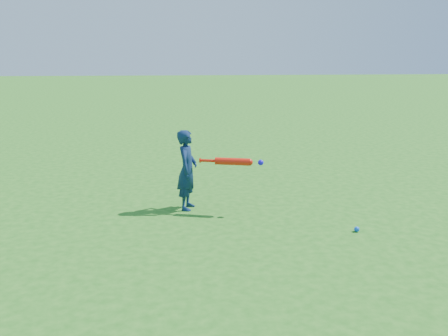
# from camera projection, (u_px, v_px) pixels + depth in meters

# --- Properties ---
(ground) EXTENTS (80.00, 80.00, 0.00)m
(ground) POSITION_uv_depth(u_px,v_px,m) (201.00, 213.00, 6.58)
(ground) COLOR #216A19
(ground) RESTS_ON ground
(child) EXTENTS (0.35, 0.45, 1.08)m
(child) POSITION_uv_depth(u_px,v_px,m) (187.00, 170.00, 6.67)
(child) COLOR #0F2246
(child) RESTS_ON ground
(ground_ball_blue) EXTENTS (0.06, 0.06, 0.06)m
(ground_ball_blue) POSITION_uv_depth(u_px,v_px,m) (357.00, 229.00, 5.90)
(ground_ball_blue) COLOR blue
(ground_ball_blue) RESTS_ON ground
(bat_swing) EXTENTS (0.82, 0.28, 0.10)m
(bat_swing) POSITION_uv_depth(u_px,v_px,m) (235.00, 162.00, 6.47)
(bat_swing) COLOR red
(bat_swing) RESTS_ON ground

